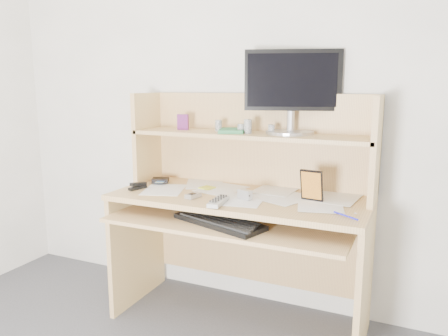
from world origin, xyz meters
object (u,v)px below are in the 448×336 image
at_px(desk, 244,202).
at_px(tv_remote, 218,201).
at_px(game_case, 312,185).
at_px(monitor, 292,89).
at_px(keyboard, 219,221).

xyz_separation_m(desk, tv_remote, (-0.03, -0.29, 0.07)).
xyz_separation_m(tv_remote, game_case, (0.42, 0.24, 0.07)).
distance_m(tv_remote, monitor, 0.75).
distance_m(game_case, monitor, 0.55).
height_order(keyboard, tv_remote, tv_remote).
bearing_deg(game_case, keyboard, -140.06).
relative_size(desk, keyboard, 2.64).
relative_size(desk, game_case, 8.46).
distance_m(keyboard, game_case, 0.51).
distance_m(desk, keyboard, 0.30).
bearing_deg(game_case, tv_remote, -142.06).
bearing_deg(monitor, desk, -164.89).
bearing_deg(keyboard, monitor, 79.92).
xyz_separation_m(tv_remote, monitor, (0.25, 0.43, 0.56)).
height_order(desk, tv_remote, desk).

